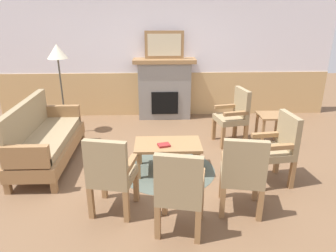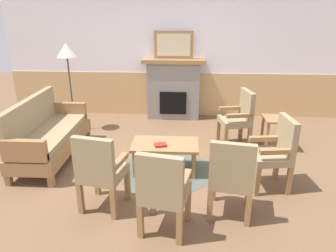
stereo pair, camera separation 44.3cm
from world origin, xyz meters
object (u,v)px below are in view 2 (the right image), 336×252
object	(u,v)px
armchair_front_center	(163,189)
framed_picture	(174,45)
couch	(48,135)
book_on_table	(161,145)
armchair_corner_left	(232,175)
side_table	(277,124)
floor_lamp_by_couch	(67,56)
fireplace	(173,88)
armchair_front_left	(100,169)
armchair_by_window_left	(239,116)
armchair_near_fireplace	(276,150)
coffee_table	(165,147)

from	to	relation	value
armchair_front_center	framed_picture	bearing A→B (deg)	90.83
couch	book_on_table	size ratio (longest dim) A/B	10.87
book_on_table	armchair_front_center	bearing A→B (deg)	-84.15
framed_picture	armchair_corner_left	bearing A→B (deg)	-77.02
armchair_corner_left	side_table	world-z (taller)	armchair_corner_left
book_on_table	floor_lamp_by_couch	xyz separation A→B (m)	(-1.84, 1.64, 1.00)
book_on_table	fireplace	bearing A→B (deg)	88.24
book_on_table	armchair_front_left	size ratio (longest dim) A/B	0.17
framed_picture	armchair_by_window_left	xyz separation A→B (m)	(1.18, -1.42, -1.02)
framed_picture	armchair_corner_left	xyz separation A→B (m)	(0.80, -3.46, -1.02)
fireplace	armchair_near_fireplace	world-z (taller)	fireplace
armchair_front_left	floor_lamp_by_couch	size ratio (longest dim) A/B	0.58
couch	armchair_by_window_left	distance (m)	3.15
framed_picture	couch	size ratio (longest dim) A/B	0.44
side_table	armchair_front_left	bearing A→B (deg)	-142.85
couch	side_table	world-z (taller)	couch
framed_picture	armchair_near_fireplace	xyz separation A→B (m)	(1.46, -2.77, -1.02)
armchair_front_center	couch	bearing A→B (deg)	139.12
armchair_front_left	book_on_table	bearing A→B (deg)	55.39
armchair_by_window_left	armchair_corner_left	bearing A→B (deg)	-100.70
armchair_near_fireplace	armchair_front_center	distance (m)	1.73
armchair_near_fireplace	armchair_by_window_left	distance (m)	1.38
armchair_near_fireplace	armchair_corner_left	distance (m)	0.95
framed_picture	floor_lamp_by_couch	size ratio (longest dim) A/B	0.48
fireplace	coffee_table	size ratio (longest dim) A/B	1.35
book_on_table	side_table	bearing A→B (deg)	27.79
floor_lamp_by_couch	book_on_table	bearing A→B (deg)	-41.78
armchair_front_center	armchair_corner_left	bearing A→B (deg)	24.11
fireplace	framed_picture	bearing A→B (deg)	90.00
framed_picture	armchair_front_left	bearing A→B (deg)	-101.66
armchair_corner_left	armchair_by_window_left	bearing A→B (deg)	79.30
book_on_table	armchair_front_center	size ratio (longest dim) A/B	0.17
framed_picture	armchair_front_center	distance (m)	3.93
framed_picture	armchair_front_center	size ratio (longest dim) A/B	0.82
coffee_table	armchair_front_center	distance (m)	1.39
framed_picture	side_table	bearing A→B (deg)	-39.98
armchair_corner_left	side_table	size ratio (longest dim) A/B	1.78
fireplace	armchair_near_fireplace	distance (m)	3.13
framed_picture	coffee_table	bearing A→B (deg)	-90.43
couch	book_on_table	xyz separation A→B (m)	(1.81, -0.39, 0.06)
framed_picture	floor_lamp_by_couch	distance (m)	2.11
side_table	coffee_table	bearing A→B (deg)	-153.71
fireplace	framed_picture	size ratio (longest dim) A/B	1.62
fireplace	side_table	size ratio (longest dim) A/B	2.36
fireplace	armchair_front_left	world-z (taller)	fireplace
armchair_near_fireplace	coffee_table	bearing A→B (deg)	166.43
side_table	framed_picture	bearing A→B (deg)	140.02
framed_picture	side_table	size ratio (longest dim) A/B	1.45
book_on_table	floor_lamp_by_couch	size ratio (longest dim) A/B	0.10
framed_picture	side_table	distance (m)	2.61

